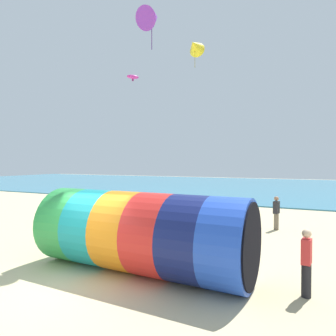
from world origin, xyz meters
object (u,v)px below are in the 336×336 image
object	(u,v)px
kite_purple_delta	(152,18)
kite_yellow_delta	(195,46)
bystander_mid_beach	(276,213)
giant_inflatable_tube	(142,232)
kite_handler	(306,262)
kite_magenta_parafoil	(133,77)

from	to	relation	value
kite_purple_delta	kite_yellow_delta	bearing A→B (deg)	98.96
kite_purple_delta	bystander_mid_beach	xyz separation A→B (m)	(4.74, 4.59, -8.85)
giant_inflatable_tube	kite_handler	distance (m)	4.72
giant_inflatable_tube	kite_magenta_parafoil	world-z (taller)	kite_magenta_parafoil
kite_handler	bystander_mid_beach	xyz separation A→B (m)	(-1.43, 7.74, -0.02)
bystander_mid_beach	kite_magenta_parafoil	bearing A→B (deg)	163.80
kite_magenta_parafoil	bystander_mid_beach	xyz separation A→B (m)	(10.43, -3.03, -8.94)
kite_handler	giant_inflatable_tube	bearing A→B (deg)	-176.68
kite_yellow_delta	kite_magenta_parafoil	world-z (taller)	kite_yellow_delta
giant_inflatable_tube	kite_yellow_delta	world-z (taller)	kite_yellow_delta
kite_magenta_parafoil	bystander_mid_beach	world-z (taller)	kite_magenta_parafoil
kite_purple_delta	kite_handler	bearing A→B (deg)	-27.08
kite_handler	kite_yellow_delta	world-z (taller)	kite_yellow_delta
kite_magenta_parafoil	bystander_mid_beach	distance (m)	14.06
kite_handler	kite_yellow_delta	bearing A→B (deg)	121.00
giant_inflatable_tube	kite_yellow_delta	bearing A→B (deg)	102.89
kite_handler	kite_magenta_parafoil	size ratio (longest dim) A/B	1.84
giant_inflatable_tube	kite_yellow_delta	distance (m)	17.25
kite_purple_delta	kite_magenta_parafoil	distance (m)	9.50
kite_yellow_delta	bystander_mid_beach	distance (m)	13.82
giant_inflatable_tube	bystander_mid_beach	bearing A→B (deg)	67.80
giant_inflatable_tube	bystander_mid_beach	distance (m)	8.67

